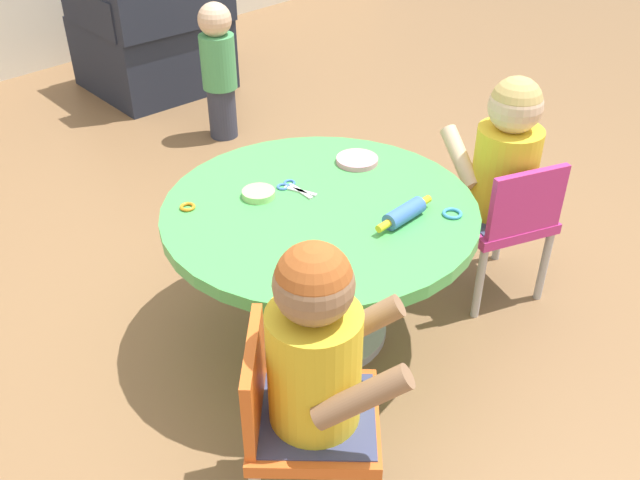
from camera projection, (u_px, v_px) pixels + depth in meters
name	position (u px, v px, depth m)	size (l,w,h in m)	color
ground_plane	(320.00, 330.00, 2.32)	(10.00, 10.00, 0.00)	olive
craft_table	(320.00, 236.00, 2.10)	(0.94, 0.94, 0.49)	silver
child_chair_left	(300.00, 418.00, 1.61)	(0.42, 0.42, 0.54)	#B7B7BC
seated_child_left	(317.00, 346.00, 1.48)	(0.43, 0.44, 0.51)	#3F4772
child_chair_right	(503.00, 219.00, 2.32)	(0.40, 0.40, 0.54)	#B7B7BC
seated_child_right	(506.00, 153.00, 2.22)	(0.39, 0.43, 0.51)	#3F4772
armchair_dark	(155.00, 36.00, 3.91)	(0.77, 0.78, 0.85)	#232838
toddler_standing	(219.00, 68.00, 3.35)	(0.17, 0.17, 0.67)	#33384C
rolling_pin	(404.00, 213.00, 1.96)	(0.23, 0.05, 0.05)	#3F72CC
craft_scissors	(292.00, 188.00, 2.13)	(0.08, 0.14, 0.01)	silver
playdough_blob_0	(259.00, 194.00, 2.08)	(0.10, 0.10, 0.02)	#B2E58C
playdough_blob_1	(357.00, 160.00, 2.27)	(0.14, 0.14, 0.02)	pink
cookie_cutter_0	(188.00, 207.00, 2.03)	(0.05, 0.05, 0.01)	orange
cookie_cutter_1	(452.00, 214.00, 2.00)	(0.06, 0.06, 0.01)	#3F99D8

